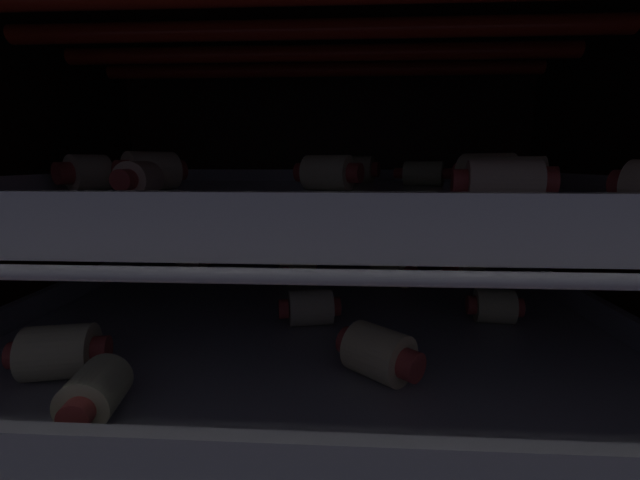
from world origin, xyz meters
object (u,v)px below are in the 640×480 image
pig_in_blanket_upper_2 (511,177)px  pig_in_blanket_upper_9 (359,169)px  baking_tray_upper (314,197)px  pig_in_blanket_upper_0 (152,171)px  pig_in_blanket_upper_3 (328,173)px  pig_in_blanket_lower_6 (379,353)px  oven_rack_upper (314,208)px  pig_in_blanket_upper_10 (503,182)px  pig_in_blanket_lower_5 (465,264)px  pig_in_blanket_upper_4 (487,172)px  heating_element (313,42)px  pig_in_blanket_lower_1 (297,270)px  pig_in_blanket_upper_8 (139,179)px  pig_in_blanket_lower_8 (394,270)px  pig_in_blanket_lower_2 (193,257)px  pig_in_blanket_lower_7 (310,308)px  pig_in_blanket_lower_0 (95,392)px  baking_tray_lower (314,310)px  pig_in_blanket_lower_4 (60,352)px  pig_in_blanket_upper_5 (88,173)px  pig_in_blanket_upper_7 (423,173)px  oven_rack_lower (314,321)px  pig_in_blanket_lower_3 (494,306)px

pig_in_blanket_upper_2 → pig_in_blanket_upper_9: 22.00cm
baking_tray_upper → pig_in_blanket_upper_0: bearing=175.1°
pig_in_blanket_upper_2 → pig_in_blanket_upper_3: pig_in_blanket_upper_3 is taller
pig_in_blanket_lower_6 → oven_rack_upper: oven_rack_upper is taller
pig_in_blanket_upper_3 → pig_in_blanket_upper_10: (10.56, -11.61, -0.23)cm
pig_in_blanket_lower_5 → pig_in_blanket_upper_4: 13.89cm
heating_element → pig_in_blanket_lower_6: bearing=-68.0°
pig_in_blanket_lower_1 → pig_in_blanket_upper_8: bearing=-127.9°
pig_in_blanket_lower_8 → pig_in_blanket_upper_9: (-3.49, 7.14, 10.19)cm
pig_in_blanket_lower_2 → pig_in_blanket_upper_9: (20.01, 1.47, 10.52)cm
pig_in_blanket_lower_8 → pig_in_blanket_lower_5: bearing=20.7°
pig_in_blanket_lower_2 → pig_in_blanket_upper_3: 22.85cm
pig_in_blanket_lower_5 → pig_in_blanket_lower_7: size_ratio=1.07×
pig_in_blanket_lower_6 → pig_in_blanket_upper_2: (9.29, 6.50, 10.05)cm
pig_in_blanket_lower_1 → oven_rack_upper: size_ratio=0.08×
heating_element → pig_in_blanket_upper_8: (-12.23, -5.19, -10.33)cm
pig_in_blanket_lower_7 → pig_in_blanket_lower_0: bearing=-128.0°
baking_tray_lower → pig_in_blanket_lower_1: (-2.29, 7.56, 1.60)cm
pig_in_blanket_lower_6 → baking_tray_upper: size_ratio=0.11×
pig_in_blanket_lower_4 → pig_in_blanket_lower_6: pig_in_blanket_lower_4 is taller
pig_in_blanket_lower_8 → pig_in_blanket_upper_8: bearing=-147.4°
baking_tray_upper → pig_in_blanket_upper_5: bearing=-179.9°
pig_in_blanket_upper_0 → pig_in_blanket_lower_6: bearing=-33.9°
pig_in_blanket_lower_5 → pig_in_blanket_upper_7: (-5.17, -1.07, 9.97)cm
pig_in_blanket_lower_8 → oven_rack_upper: size_ratio=0.10×
heating_element → pig_in_blanket_lower_6: size_ratio=8.53×
pig_in_blanket_lower_2 → oven_rack_upper: 21.94cm
oven_rack_upper → pig_in_blanket_lower_8: bearing=44.4°
oven_rack_upper → baking_tray_upper: (0.00, -0.00, 0.95)cm
pig_in_blanket_upper_0 → pig_in_blanket_upper_7: size_ratio=0.97×
pig_in_blanket_lower_5 → pig_in_blanket_lower_6: bearing=-116.9°
pig_in_blanket_upper_7 → pig_in_blanket_lower_2: bearing=172.1°
pig_in_blanket_lower_5 → pig_in_blanket_upper_0: pig_in_blanket_upper_0 is taller
baking_tray_lower → oven_rack_lower: bearing=-90.0°
pig_in_blanket_lower_2 → pig_in_blanket_upper_5: bearing=-104.7°
pig_in_blanket_lower_2 → oven_rack_upper: (15.72, -13.30, 7.58)cm
pig_in_blanket_lower_7 → pig_in_blanket_lower_3: bearing=5.0°
oven_rack_lower → pig_in_blanket_upper_7: size_ratio=8.57×
pig_in_blanket_lower_1 → pig_in_blanket_upper_7: bearing=9.0°
pig_in_blanket_upper_0 → pig_in_blanket_upper_4: 28.79cm
pig_in_blanket_lower_3 → pig_in_blanket_lower_2: bearing=152.5°
pig_in_blanket_lower_3 → oven_rack_upper: 16.53cm
pig_in_blanket_lower_4 → heating_element: bearing=41.6°
baking_tray_lower → pig_in_blanket_lower_2: size_ratio=9.46×
pig_in_blanket_lower_0 → pig_in_blanket_lower_4: size_ratio=0.86×
pig_in_blanket_upper_0 → pig_in_blanket_upper_7: 26.44cm
pig_in_blanket_lower_3 → oven_rack_upper: bearing=170.5°
pig_in_blanket_lower_2 → pig_in_blanket_upper_10: bearing=-40.0°
pig_in_blanket_lower_1 → pig_in_blanket_upper_0: 17.14cm
oven_rack_lower → pig_in_blanket_lower_2: 20.73cm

